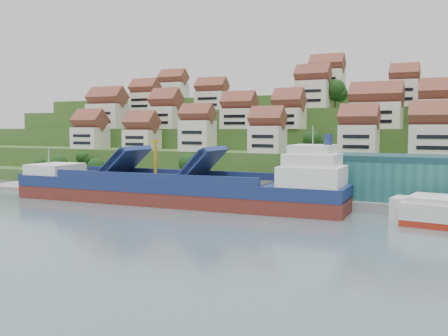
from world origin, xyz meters
The scene contains 9 objects.
ground centered at (0.00, 0.00, 0.00)m, with size 300.00×300.00×0.00m, color slate.
quay centered at (20.00, 15.00, 1.10)m, with size 180.00×14.00×2.20m, color gray.
pebble_beach centered at (-58.00, 12.00, 0.50)m, with size 45.00×20.00×1.00m, color gray.
hillside centered at (0.00, 103.55, 10.66)m, with size 260.00×128.00×31.00m.
hillside_village centered at (0.31, 57.33, 23.10)m, with size 160.76×62.51×29.14m.
hillside_trees centered at (-5.51, 45.07, 17.07)m, with size 141.32×62.64×32.46m.
flagpole centered at (18.11, 10.00, 6.88)m, with size 1.28×0.16×8.00m.
beach_huts centered at (-60.00, 10.75, 2.10)m, with size 14.40×3.70×2.20m.
cargo_ship centered at (-10.11, 0.67, 3.50)m, with size 84.31×16.44×18.67m.
Camera 1 is at (51.01, -100.91, 18.22)m, focal length 40.00 mm.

